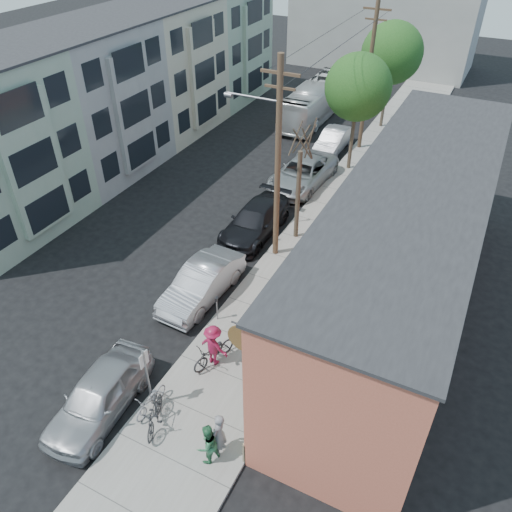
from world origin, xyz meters
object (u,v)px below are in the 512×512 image
at_px(tree_leafy_mid, 358,87).
at_px(bus, 316,100).
at_px(car_1, 202,283).
at_px(car_4, 333,140).
at_px(parked_bike_b, 151,400).
at_px(patio_chair_a, 272,388).
at_px(cyclist, 213,345).
at_px(patron_green, 207,444).
at_px(utility_pole_near, 277,160).
at_px(sign_post, 147,373).
at_px(patio_chair_b, 256,408).
at_px(patron_grey, 219,434).
at_px(car_2, 255,221).
at_px(tree_leafy_far, 392,53).
at_px(tree_bare, 298,196).
at_px(car_3, 303,173).
at_px(parking_meter_far, 296,209).
at_px(parked_bike_a, 154,414).
at_px(car_0, 99,395).
at_px(parking_meter_near, 217,305).

height_order(tree_leafy_mid, bus, tree_leafy_mid).
relative_size(car_1, car_4, 1.12).
distance_m(tree_leafy_mid, parked_bike_b, 22.39).
relative_size(patio_chair_a, cyclist, 0.46).
xyz_separation_m(tree_leafy_mid, patio_chair_a, (3.38, -19.35, -4.99)).
relative_size(tree_leafy_mid, car_4, 1.64).
distance_m(patron_green, bus, 31.41).
relative_size(utility_pole_near, parked_bike_b, 5.89).
bearing_deg(cyclist, car_1, -45.17).
xyz_separation_m(sign_post, patio_chair_b, (3.68, 1.23, -1.24)).
xyz_separation_m(sign_post, patron_grey, (3.20, -0.54, -0.75)).
relative_size(patio_chair_a, car_2, 0.16).
bearing_deg(patron_green, tree_leafy_far, -156.60).
distance_m(sign_post, patron_green, 3.28).
relative_size(patron_grey, car_2, 0.33).
height_order(tree_bare, patio_chair_b, tree_bare).
height_order(tree_leafy_mid, car_3, tree_leafy_mid).
relative_size(patron_grey, parked_bike_b, 1.10).
bearing_deg(parking_meter_far, car_4, 98.04).
xyz_separation_m(tree_leafy_mid, car_3, (-2.00, -3.38, -4.73)).
relative_size(parked_bike_a, parked_bike_b, 1.13).
height_order(tree_bare, patio_chair_a, tree_bare).
height_order(sign_post, patio_chair_a, sign_post).
bearing_deg(sign_post, tree_bare, 87.94).
relative_size(patio_chair_b, parked_bike_a, 0.46).
distance_m(parking_meter_far, car_0, 14.84).
relative_size(utility_pole_near, car_0, 2.03).
relative_size(utility_pole_near, cyclist, 5.25).
relative_size(parked_bike_b, bus, 0.16).
distance_m(tree_leafy_far, patron_grey, 30.82).
bearing_deg(car_0, patio_chair_a, 26.26).
xyz_separation_m(tree_leafy_far, car_3, (-2.00, -11.54, -4.84)).
bearing_deg(parking_meter_far, patio_chair_b, -73.29).
height_order(patron_grey, car_2, patron_grey).
distance_m(sign_post, cyclist, 3.05).
relative_size(utility_pole_near, tree_leafy_far, 1.29).
bearing_deg(cyclist, utility_pole_near, -76.03).
distance_m(parking_meter_far, tree_leafy_mid, 9.10).
distance_m(parking_meter_near, parked_bike_b, 5.15).
xyz_separation_m(car_0, car_2, (-0.20, 12.90, -0.03)).
bearing_deg(car_2, parked_bike_b, -80.70).
distance_m(patio_chair_b, bus, 29.48).
bearing_deg(parking_meter_far, tree_leafy_far, 88.03).
xyz_separation_m(sign_post, car_0, (-1.55, -0.97, -0.99)).
distance_m(utility_pole_near, patron_green, 12.75).
height_order(patio_chair_b, car_1, car_1).
bearing_deg(patron_green, parking_meter_far, -149.47).
bearing_deg(patio_chair_b, parking_meter_far, 112.82).
bearing_deg(sign_post, bus, 99.60).
relative_size(tree_leafy_mid, tree_leafy_far, 0.96).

